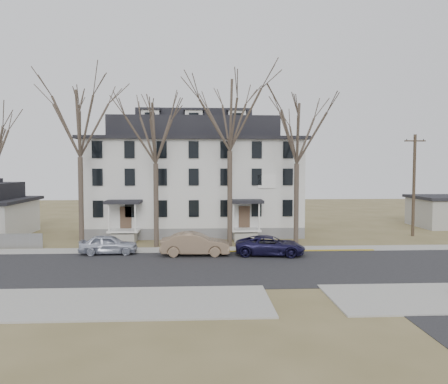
{
  "coord_description": "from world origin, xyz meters",
  "views": [
    {
      "loc": [
        -1.29,
        -25.7,
        6.55
      ],
      "look_at": [
        0.48,
        9.0,
        4.49
      ],
      "focal_mm": 35.0,
      "sensor_mm": 36.0,
      "label": 1
    }
  ],
  "objects": [
    {
      "name": "yellow_curb",
      "position": [
        5.0,
        7.1,
        0.0
      ],
      "size": [
        14.0,
        0.25,
        0.06
      ],
      "primitive_type": "cube",
      "color": "gold",
      "rests_on": "ground"
    },
    {
      "name": "utility_pole_far",
      "position": [
        18.5,
        14.0,
        4.9
      ],
      "size": [
        2.0,
        0.28,
        9.5
      ],
      "color": "#3D3023",
      "rests_on": "ground"
    },
    {
      "name": "tree_mid_right",
      "position": [
        6.5,
        9.8,
        9.6
      ],
      "size": [
        7.8,
        7.8,
        12.74
      ],
      "color": "#473B31",
      "rests_on": "ground"
    },
    {
      "name": "bicycle_left",
      "position": [
        -8.11,
        11.55,
        0.42
      ],
      "size": [
        1.7,
        1.18,
        0.85
      ],
      "primitive_type": "imported",
      "rotation": [
        0.0,
        0.0,
        1.15
      ],
      "color": "black",
      "rests_on": "ground"
    },
    {
      "name": "car_navy",
      "position": [
        3.71,
        5.76,
        0.71
      ],
      "size": [
        5.36,
        3.02,
        1.41
      ],
      "primitive_type": "imported",
      "rotation": [
        0.0,
        0.0,
        1.43
      ],
      "color": "#161336",
      "rests_on": "ground"
    },
    {
      "name": "tree_center",
      "position": [
        1.0,
        9.8,
        11.08
      ],
      "size": [
        9.0,
        9.0,
        14.7
      ],
      "color": "#473B31",
      "rests_on": "ground"
    },
    {
      "name": "car_silver",
      "position": [
        -8.22,
        6.79,
        0.72
      ],
      "size": [
        4.3,
        1.87,
        1.44
      ],
      "primitive_type": "imported",
      "rotation": [
        0.0,
        0.0,
        1.61
      ],
      "color": "silver",
      "rests_on": "ground"
    },
    {
      "name": "far_sidewalk",
      "position": [
        0.0,
        8.0,
        0.0
      ],
      "size": [
        120.0,
        2.0,
        0.08
      ],
      "primitive_type": "cube",
      "color": "#A09F97",
      "rests_on": "ground"
    },
    {
      "name": "ground",
      "position": [
        0.0,
        0.0,
        0.0
      ],
      "size": [
        120.0,
        120.0,
        0.0
      ],
      "primitive_type": "plane",
      "color": "olive",
      "rests_on": "ground"
    },
    {
      "name": "near_sidewalk_left",
      "position": [
        -8.0,
        -5.0,
        0.0
      ],
      "size": [
        20.0,
        5.0,
        0.08
      ],
      "primitive_type": "cube",
      "color": "#A09F97",
      "rests_on": "ground"
    },
    {
      "name": "boarding_house",
      "position": [
        -2.0,
        17.95,
        5.38
      ],
      "size": [
        20.8,
        12.36,
        12.05
      ],
      "color": "slate",
      "rests_on": "ground"
    },
    {
      "name": "car_tan",
      "position": [
        -1.79,
        5.99,
        0.83
      ],
      "size": [
        5.07,
        1.86,
        1.66
      ],
      "primitive_type": "imported",
      "rotation": [
        0.0,
        0.0,
        1.55
      ],
      "color": "#816850",
      "rests_on": "ground"
    },
    {
      "name": "tree_far_left",
      "position": [
        -11.0,
        9.8,
        10.34
      ],
      "size": [
        8.4,
        8.4,
        13.72
      ],
      "color": "#473B31",
      "rests_on": "ground"
    },
    {
      "name": "main_road",
      "position": [
        0.0,
        2.0,
        0.0
      ],
      "size": [
        120.0,
        10.0,
        0.04
      ],
      "primitive_type": "cube",
      "color": "#27272A",
      "rests_on": "ground"
    },
    {
      "name": "tree_mid_left",
      "position": [
        -5.0,
        9.8,
        9.6
      ],
      "size": [
        7.8,
        7.8,
        12.74
      ],
      "color": "#473B31",
      "rests_on": "ground"
    }
  ]
}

